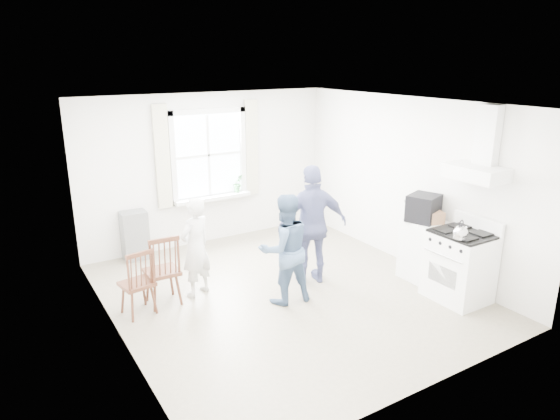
% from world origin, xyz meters
% --- Properties ---
extents(room_shell, '(4.62, 5.12, 2.64)m').
position_xyz_m(room_shell, '(0.00, 0.00, 1.30)').
color(room_shell, gray).
rests_on(room_shell, ground).
extents(window_assembly, '(1.88, 0.24, 1.70)m').
position_xyz_m(window_assembly, '(0.00, 2.45, 1.46)').
color(window_assembly, white).
rests_on(window_assembly, room_shell).
extents(range_hood, '(0.45, 0.76, 0.94)m').
position_xyz_m(range_hood, '(2.07, -1.35, 1.90)').
color(range_hood, white).
rests_on(range_hood, room_shell).
extents(shelf_unit, '(0.40, 0.30, 0.80)m').
position_xyz_m(shelf_unit, '(-1.40, 2.33, 0.40)').
color(shelf_unit, slate).
rests_on(shelf_unit, ground).
extents(gas_stove, '(0.68, 0.76, 1.12)m').
position_xyz_m(gas_stove, '(1.91, -1.35, 0.48)').
color(gas_stove, white).
rests_on(gas_stove, ground).
extents(kettle, '(0.18, 0.18, 0.26)m').
position_xyz_m(kettle, '(1.65, -1.50, 1.04)').
color(kettle, silver).
rests_on(kettle, gas_stove).
extents(low_cabinet, '(0.50, 0.55, 0.90)m').
position_xyz_m(low_cabinet, '(1.98, -0.65, 0.45)').
color(low_cabinet, white).
rests_on(low_cabinet, ground).
extents(stereo_stack, '(0.53, 0.51, 0.38)m').
position_xyz_m(stereo_stack, '(1.95, -0.61, 1.09)').
color(stereo_stack, black).
rests_on(stereo_stack, low_cabinet).
extents(cardboard_box, '(0.31, 0.26, 0.17)m').
position_xyz_m(cardboard_box, '(1.99, -0.77, 0.98)').
color(cardboard_box, '#9F714D').
rests_on(cardboard_box, low_cabinet).
extents(windsor_chair_a, '(0.44, 0.43, 0.90)m').
position_xyz_m(windsor_chair_a, '(-1.88, 0.41, 0.55)').
color(windsor_chair_a, '#452316').
rests_on(windsor_chair_a, ground).
extents(windsor_chair_b, '(0.43, 0.42, 0.99)m').
position_xyz_m(windsor_chair_b, '(-1.54, 0.50, 0.61)').
color(windsor_chair_b, '#452316').
rests_on(windsor_chair_b, ground).
extents(person_left, '(0.67, 0.67, 1.39)m').
position_xyz_m(person_left, '(-1.05, 0.62, 0.69)').
color(person_left, silver).
rests_on(person_left, ground).
extents(person_mid, '(0.80, 0.80, 1.49)m').
position_xyz_m(person_mid, '(-0.12, -0.18, 0.75)').
color(person_mid, '#476084').
rests_on(person_mid, ground).
extents(person_right, '(1.25, 1.25, 1.74)m').
position_xyz_m(person_right, '(0.54, 0.13, 0.87)').
color(person_right, navy).
rests_on(person_right, ground).
extents(potted_plant, '(0.19, 0.19, 0.33)m').
position_xyz_m(potted_plant, '(0.49, 2.36, 1.01)').
color(potted_plant, '#327139').
rests_on(potted_plant, window_assembly).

